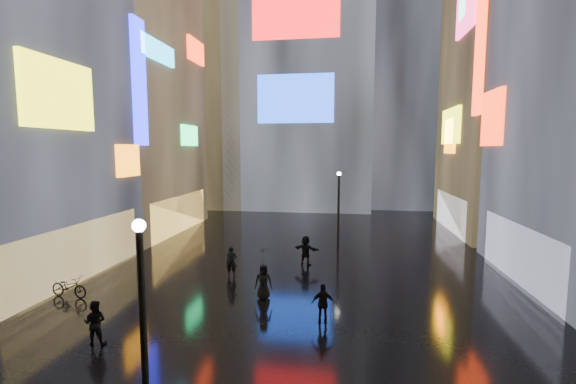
% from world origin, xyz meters
% --- Properties ---
extents(ground, '(140.00, 140.00, 0.00)m').
position_xyz_m(ground, '(0.00, 20.00, 0.00)').
color(ground, black).
rests_on(ground, ground).
extents(building_left_far, '(10.28, 12.00, 22.00)m').
position_xyz_m(building_left_far, '(-15.98, 26.00, 10.98)').
color(building_left_far, black).
rests_on(building_left_far, ground).
extents(building_right_far, '(10.28, 12.00, 28.00)m').
position_xyz_m(building_right_far, '(15.98, 30.00, 13.98)').
color(building_right_far, black).
rests_on(building_right_far, ground).
extents(tower_main, '(16.00, 14.20, 42.00)m').
position_xyz_m(tower_main, '(-3.00, 43.97, 21.01)').
color(tower_main, black).
rests_on(tower_main, ground).
extents(tower_flank_right, '(12.00, 12.00, 34.00)m').
position_xyz_m(tower_flank_right, '(9.00, 46.00, 17.00)').
color(tower_flank_right, black).
rests_on(tower_flank_right, ground).
extents(tower_flank_left, '(10.00, 10.00, 26.00)m').
position_xyz_m(tower_flank_left, '(-14.00, 42.00, 13.00)').
color(tower_flank_left, black).
rests_on(tower_flank_left, ground).
extents(lamp_near, '(0.30, 0.30, 5.20)m').
position_xyz_m(lamp_near, '(-2.19, 4.31, 2.94)').
color(lamp_near, black).
rests_on(lamp_near, ground).
extents(lamp_far, '(0.30, 0.30, 5.20)m').
position_xyz_m(lamp_far, '(1.86, 23.56, 2.94)').
color(lamp_far, black).
rests_on(lamp_far, ground).
extents(pedestrian_1, '(0.86, 0.74, 1.55)m').
position_xyz_m(pedestrian_1, '(-6.18, 8.09, 0.78)').
color(pedestrian_1, black).
rests_on(pedestrian_1, ground).
extents(pedestrian_3, '(0.94, 0.47, 1.55)m').
position_xyz_m(pedestrian_3, '(1.55, 10.93, 0.77)').
color(pedestrian_3, black).
rests_on(pedestrian_3, ground).
extents(pedestrian_4, '(0.85, 0.63, 1.58)m').
position_xyz_m(pedestrian_4, '(-1.27, 12.96, 0.79)').
color(pedestrian_4, black).
rests_on(pedestrian_4, ground).
extents(pedestrian_5, '(1.67, 1.04, 1.72)m').
position_xyz_m(pedestrian_5, '(0.08, 18.39, 0.86)').
color(pedestrian_5, black).
rests_on(pedestrian_5, ground).
extents(pedestrian_6, '(0.67, 0.56, 1.59)m').
position_xyz_m(pedestrian_6, '(-3.60, 15.72, 0.79)').
color(pedestrian_6, black).
rests_on(pedestrian_6, ground).
extents(umbrella_2, '(0.97, 0.95, 0.79)m').
position_xyz_m(umbrella_2, '(-1.27, 12.96, 1.98)').
color(umbrella_2, black).
rests_on(umbrella_2, pedestrian_4).
extents(bicycle, '(1.93, 0.85, 0.98)m').
position_xyz_m(bicycle, '(-10.11, 11.80, 0.49)').
color(bicycle, black).
rests_on(bicycle, ground).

